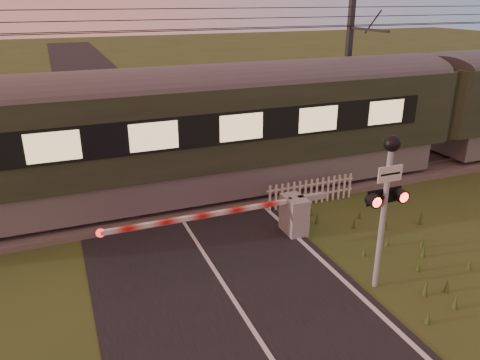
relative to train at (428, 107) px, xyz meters
name	(u,v)px	position (x,y,z in m)	size (l,w,h in m)	color
ground	(244,316)	(-10.58, -6.50, -2.34)	(160.00, 160.00, 0.00)	#31491C
road	(248,322)	(-10.56, -6.73, -2.33)	(6.00, 140.00, 0.03)	black
track_bed	(170,200)	(-10.58, 0.00, -2.27)	(140.00, 3.40, 0.39)	#47423D
overhead_wires	(160,22)	(-10.58, 0.00, 3.39)	(120.00, 0.62, 0.62)	black
train	(428,107)	(0.00, 0.00, 0.00)	(44.09, 3.04, 4.11)	slate
boom_gate	(285,214)	(-8.04, -3.47, -1.72)	(6.49, 0.86, 1.14)	gray
crossing_signal	(387,187)	(-7.25, -6.61, 0.22)	(0.95, 0.37, 3.72)	gray
picket_fence	(311,192)	(-6.29, -1.89, -1.89)	(3.21, 0.07, 0.88)	silver
catenary_mast	(348,75)	(-2.38, 2.22, 1.10)	(0.21, 2.45, 6.59)	#2D2D30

